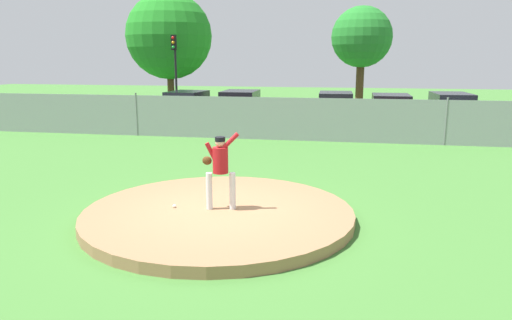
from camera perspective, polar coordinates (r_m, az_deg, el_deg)
ground_plane at (r=15.78m, az=1.19°, el=-0.02°), size 80.00×80.00×0.00m
asphalt_strip at (r=24.08m, az=4.55°, el=4.18°), size 44.00×7.00×0.01m
pitchers_mound at (r=10.09m, az=-4.49°, el=-6.47°), size 5.63×5.63×0.22m
pitcher_youth at (r=9.82m, az=-4.33°, el=-0.59°), size 0.80×0.32×1.63m
baseball at (r=10.25m, az=-9.74°, el=-5.44°), size 0.07×0.07×0.07m
chainlink_fence at (r=19.54m, az=3.15°, el=4.93°), size 31.76×0.07×1.85m
parked_car_red at (r=23.72m, az=15.76°, el=5.51°), size 1.94×4.16×1.62m
parked_car_champagne at (r=24.28m, az=9.46°, el=5.98°), size 1.88×4.26×1.64m
parked_car_white at (r=24.85m, az=-8.21°, el=6.16°), size 2.11×4.14×1.65m
parked_car_silver at (r=24.65m, az=22.22°, el=5.38°), size 1.96×4.63×1.68m
parked_car_burgundy at (r=24.86m, az=-1.89°, el=6.30°), size 1.97×4.47×1.66m
traffic_cone_orange at (r=24.97m, az=27.89°, el=3.69°), size 0.40×0.40×0.55m
traffic_light_near at (r=29.88m, az=-9.67°, el=11.73°), size 0.28×0.46×4.66m
tree_tall_centre at (r=33.37m, az=-10.36°, el=14.36°), size 5.71×5.71×7.59m
tree_leaning_west at (r=30.81m, az=12.53°, el=14.10°), size 3.70×3.70×6.42m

